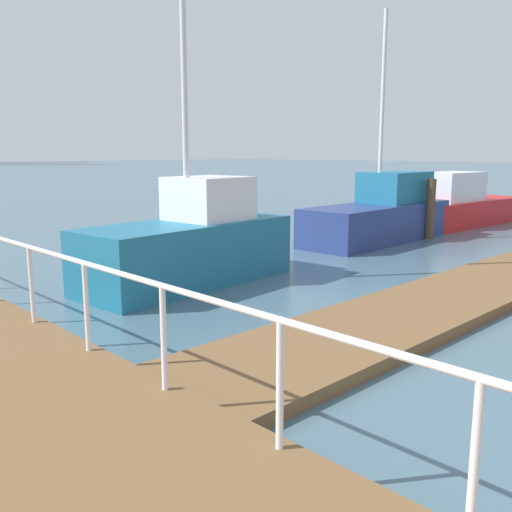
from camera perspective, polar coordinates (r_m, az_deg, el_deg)
The scene contains 6 objects.
floating_dock at distance 10.71m, azimuth 19.08°, elevation -4.14°, with size 13.44×2.00×0.18m, color brown.
boardwalk_railing at distance 8.11m, azimuth -22.10°, elevation -0.67°, with size 0.06×24.78×1.08m.
dock_piling_1 at distance 18.34m, azimuth 17.35°, elevation 4.58°, with size 0.30×0.30×1.89m, color brown.
moored_boat_0 at distance 17.74m, azimuth 12.69°, elevation 4.17°, with size 5.97×2.07×6.77m.
moored_boat_2 at distance 11.67m, azimuth -6.63°, elevation 1.29°, with size 4.85×2.22×7.11m.
moored_boat_4 at distance 22.16m, azimuth 20.07°, elevation 4.81°, with size 6.67×2.03×1.99m.
Camera 1 is at (-6.11, 1.53, 2.70)m, focal length 39.17 mm.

